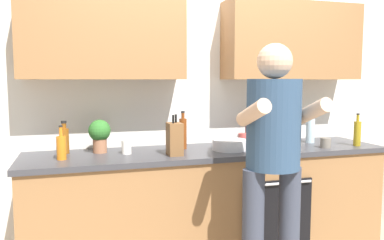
% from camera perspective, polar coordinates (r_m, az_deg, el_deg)
% --- Properties ---
extents(back_wall_unit, '(4.00, 0.38, 2.50)m').
position_cam_1_polar(back_wall_unit, '(3.28, 1.31, 6.86)').
color(back_wall_unit, silver).
rests_on(back_wall_unit, ground).
extents(counter, '(2.84, 0.67, 0.90)m').
position_cam_1_polar(counter, '(3.18, 2.81, -12.33)').
color(counter, olive).
rests_on(counter, ground).
extents(person_standing, '(0.49, 0.45, 1.67)m').
position_cam_1_polar(person_standing, '(2.52, 11.80, -4.63)').
color(person_standing, '#383D4C').
rests_on(person_standing, ground).
extents(bottle_syrup, '(0.07, 0.07, 0.24)m').
position_cam_1_polar(bottle_syrup, '(3.05, -18.18, -2.77)').
color(bottle_syrup, '#8C4C14').
rests_on(bottle_syrup, counter).
extents(bottle_wine, '(0.05, 0.05, 0.22)m').
position_cam_1_polar(bottle_wine, '(3.40, 8.21, -2.03)').
color(bottle_wine, '#471419').
rests_on(bottle_wine, counter).
extents(bottle_juice, '(0.07, 0.07, 0.24)m').
position_cam_1_polar(bottle_juice, '(2.82, -18.58, -3.78)').
color(bottle_juice, orange).
rests_on(bottle_juice, counter).
extents(bottle_vinegar, '(0.06, 0.06, 0.30)m').
position_cam_1_polar(bottle_vinegar, '(3.08, -1.33, -1.90)').
color(bottle_vinegar, brown).
rests_on(bottle_vinegar, counter).
extents(bottle_oil, '(0.06, 0.06, 0.27)m').
position_cam_1_polar(bottle_oil, '(3.51, 23.03, -1.74)').
color(bottle_oil, olive).
rests_on(bottle_oil, counter).
extents(bottle_water, '(0.07, 0.07, 0.28)m').
position_cam_1_polar(bottle_water, '(3.55, 16.92, -1.38)').
color(bottle_water, silver).
rests_on(bottle_water, counter).
extents(cup_stoneware, '(0.09, 0.09, 0.08)m').
position_cam_1_polar(cup_stoneware, '(3.33, 18.96, -3.18)').
color(cup_stoneware, slate).
rests_on(cup_stoneware, counter).
extents(cup_ceramic, '(0.08, 0.08, 0.10)m').
position_cam_1_polar(cup_ceramic, '(3.30, 7.45, -2.81)').
color(cup_ceramic, '#BF4C47').
rests_on(cup_ceramic, counter).
extents(cup_coffee, '(0.07, 0.07, 0.10)m').
position_cam_1_polar(cup_coffee, '(2.93, -9.56, -3.93)').
color(cup_coffee, white).
rests_on(cup_coffee, counter).
extents(mixing_bowl, '(0.27, 0.27, 0.08)m').
position_cam_1_polar(mixing_bowl, '(3.06, 5.52, -3.63)').
color(mixing_bowl, silver).
rests_on(mixing_bowl, counter).
extents(knife_block, '(0.10, 0.14, 0.30)m').
position_cam_1_polar(knife_block, '(2.83, -2.56, -2.77)').
color(knife_block, brown).
rests_on(knife_block, counter).
extents(potted_herb, '(0.16, 0.16, 0.25)m').
position_cam_1_polar(potted_herb, '(3.00, -13.37, -1.94)').
color(potted_herb, '#9E6647').
rests_on(potted_herb, counter).
extents(grocery_bag_produce, '(0.21, 0.19, 0.23)m').
position_cam_1_polar(grocery_bag_produce, '(3.19, 12.22, -2.04)').
color(grocery_bag_produce, silver).
rests_on(grocery_bag_produce, counter).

